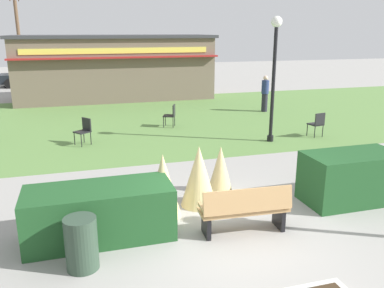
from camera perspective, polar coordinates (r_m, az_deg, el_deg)
ground_plane at (r=7.72m, az=5.37°, el=-12.81°), size 80.00×80.00×0.00m
lawn_patch at (r=17.30m, az=-7.40°, el=3.47°), size 36.00×12.00×0.01m
park_bench at (r=7.60m, az=7.60°, el=-9.29°), size 1.73×0.62×0.95m
hedge_left at (r=7.58m, az=-13.05°, el=-9.58°), size 2.65×1.10×0.98m
hedge_right at (r=9.56m, az=21.83°, el=-4.46°), size 2.12×1.10×1.11m
ornamental_grass_behind_left at (r=8.15m, az=-4.15°, el=-5.95°), size 0.74×0.74×1.34m
ornamental_grass_behind_right at (r=8.64m, az=0.99°, el=-4.58°), size 0.79×0.79×1.35m
ornamental_grass_behind_center at (r=9.42m, az=4.09°, el=-3.59°), size 0.60×0.60×1.11m
lamppost_mid at (r=13.64m, az=11.70°, el=11.05°), size 0.36×0.36×4.15m
trash_bin at (r=6.76m, az=-15.55°, el=-13.56°), size 0.52×0.52×0.88m
food_kiosk at (r=22.92m, az=-10.94°, el=10.76°), size 10.76×4.11×3.47m
cafe_chair_east at (r=15.80m, az=-2.98°, el=4.33°), size 0.58×0.58×0.89m
cafe_chair_center at (r=13.79m, az=-15.17°, el=2.07°), size 0.61×0.61×0.89m
cafe_chair_north at (r=14.94m, az=17.51°, el=2.93°), size 0.52×0.52×0.89m
person_strolling at (r=19.12m, az=10.40°, el=7.14°), size 0.34×0.34×1.69m
parked_car_west_slot at (r=29.90m, az=-22.04°, el=8.93°), size 4.24×2.14×1.20m
tree_left_bg at (r=37.31m, az=-23.54°, el=13.90°), size 0.91×0.96×7.13m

